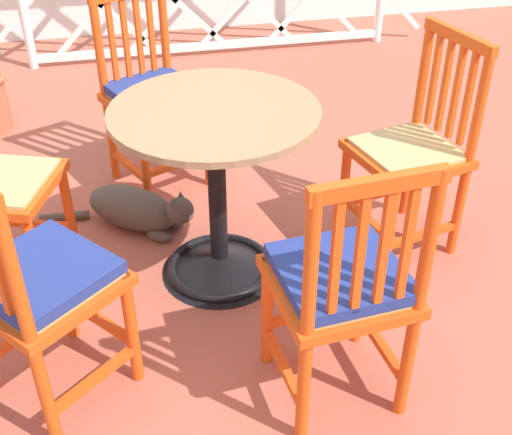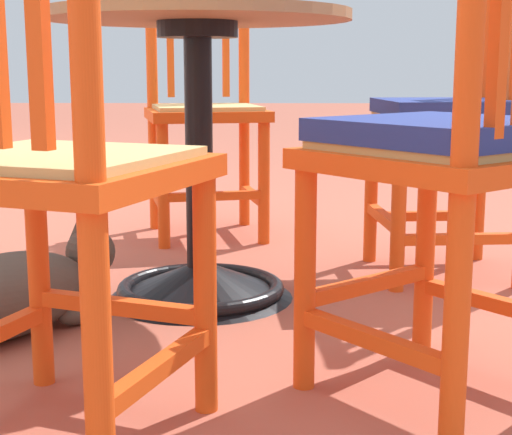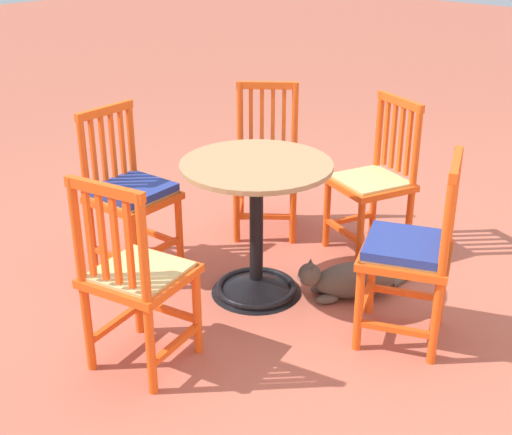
{
  "view_description": "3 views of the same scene",
  "coord_description": "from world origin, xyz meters",
  "px_view_note": "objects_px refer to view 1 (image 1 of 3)",
  "views": [
    {
      "loc": [
        -0.18,
        -1.95,
        1.74
      ],
      "look_at": [
        0.27,
        0.08,
        0.3
      ],
      "focal_mm": 46.67,
      "sensor_mm": 36.0,
      "label": 1
    },
    {
      "loc": [
        -1.87,
        -0.02,
        0.59
      ],
      "look_at": [
        0.26,
        0.03,
        0.19
      ],
      "focal_mm": 55.78,
      "sensor_mm": 36.0,
      "label": 2
    },
    {
      "loc": [
        2.5,
        2.35,
        1.87
      ],
      "look_at": [
        -0.02,
        0.02,
        0.34
      ],
      "focal_mm": 48.71,
      "sensor_mm": 36.0,
      "label": 3
    }
  ],
  "objects_px": {
    "cafe_table": "(218,214)",
    "tabby_cat": "(139,210)",
    "orange_chair_by_planter": "(37,286)",
    "orange_chair_at_corner": "(153,96)",
    "orange_chair_near_fence": "(412,152)",
    "orange_chair_tucked_in": "(342,286)"
  },
  "relations": [
    {
      "from": "cafe_table",
      "to": "orange_chair_by_planter",
      "type": "xyz_separation_m",
      "value": [
        -0.63,
        -0.5,
        0.16
      ]
    },
    {
      "from": "orange_chair_tucked_in",
      "to": "orange_chair_by_planter",
      "type": "height_order",
      "value": "same"
    },
    {
      "from": "cafe_table",
      "to": "orange_chair_near_fence",
      "type": "relative_size",
      "value": 0.83
    },
    {
      "from": "orange_chair_tucked_in",
      "to": "tabby_cat",
      "type": "distance_m",
      "value": 1.26
    },
    {
      "from": "orange_chair_by_planter",
      "to": "orange_chair_at_corner",
      "type": "bearing_deg",
      "value": 70.47
    },
    {
      "from": "tabby_cat",
      "to": "orange_chair_at_corner",
      "type": "bearing_deg",
      "value": 72.8
    },
    {
      "from": "orange_chair_tucked_in",
      "to": "tabby_cat",
      "type": "relative_size",
      "value": 1.33
    },
    {
      "from": "orange_chair_at_corner",
      "to": "tabby_cat",
      "type": "bearing_deg",
      "value": -107.2
    },
    {
      "from": "cafe_table",
      "to": "orange_chair_near_fence",
      "type": "distance_m",
      "value": 0.83
    },
    {
      "from": "orange_chair_near_fence",
      "to": "orange_chair_by_planter",
      "type": "xyz_separation_m",
      "value": [
        -1.44,
        -0.55,
        0.01
      ]
    },
    {
      "from": "orange_chair_near_fence",
      "to": "orange_chair_by_planter",
      "type": "distance_m",
      "value": 1.54
    },
    {
      "from": "orange_chair_tucked_in",
      "to": "orange_chair_at_corner",
      "type": "bearing_deg",
      "value": 106.01
    },
    {
      "from": "cafe_table",
      "to": "tabby_cat",
      "type": "relative_size",
      "value": 1.11
    },
    {
      "from": "orange_chair_tucked_in",
      "to": "orange_chair_at_corner",
      "type": "height_order",
      "value": "same"
    },
    {
      "from": "orange_chair_by_planter",
      "to": "cafe_table",
      "type": "bearing_deg",
      "value": 38.47
    },
    {
      "from": "orange_chair_near_fence",
      "to": "orange_chair_at_corner",
      "type": "height_order",
      "value": "same"
    },
    {
      "from": "cafe_table",
      "to": "orange_chair_at_corner",
      "type": "bearing_deg",
      "value": 101.9
    },
    {
      "from": "orange_chair_at_corner",
      "to": "orange_chair_near_fence",
      "type": "bearing_deg",
      "value": -37.24
    },
    {
      "from": "orange_chair_tucked_in",
      "to": "tabby_cat",
      "type": "xyz_separation_m",
      "value": [
        -0.56,
        1.08,
        -0.35
      ]
    },
    {
      "from": "cafe_table",
      "to": "tabby_cat",
      "type": "bearing_deg",
      "value": 127.68
    },
    {
      "from": "orange_chair_by_planter",
      "to": "tabby_cat",
      "type": "relative_size",
      "value": 1.33
    },
    {
      "from": "orange_chair_tucked_in",
      "to": "orange_chair_at_corner",
      "type": "distance_m",
      "value": 1.55
    }
  ]
}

